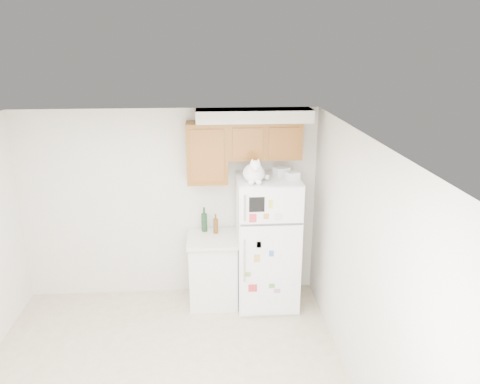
{
  "coord_description": "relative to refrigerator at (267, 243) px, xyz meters",
  "views": [
    {
      "loc": [
        0.5,
        -3.77,
        3.3
      ],
      "look_at": [
        0.88,
        1.55,
        1.55
      ],
      "focal_mm": 35.0,
      "sensor_mm": 36.0,
      "label": 1
    }
  ],
  "objects": [
    {
      "name": "base_counter",
      "position": [
        -0.69,
        0.07,
        -0.39
      ],
      "size": [
        0.64,
        0.64,
        0.92
      ],
      "color": "white",
      "rests_on": "ground_plane"
    },
    {
      "name": "bottle_green",
      "position": [
        -0.79,
        0.26,
        0.23
      ],
      "size": [
        0.08,
        0.08,
        0.33
      ],
      "primitive_type": null,
      "color": "#19381E",
      "rests_on": "base_counter"
    },
    {
      "name": "cat",
      "position": [
        -0.19,
        -0.17,
        0.97
      ],
      "size": [
        0.31,
        0.46,
        0.32
      ],
      "color": "white",
      "rests_on": "refrigerator"
    },
    {
      "name": "refrigerator",
      "position": [
        0.0,
        0.0,
        0.0
      ],
      "size": [
        0.76,
        0.78,
        1.7
      ],
      "color": "white",
      "rests_on": "ground_plane"
    },
    {
      "name": "bottle_amber",
      "position": [
        -0.64,
        0.19,
        0.2
      ],
      "size": [
        0.06,
        0.06,
        0.26
      ],
      "primitive_type": null,
      "color": "#593814",
      "rests_on": "base_counter"
    },
    {
      "name": "storage_box_front",
      "position": [
        0.28,
        -0.07,
        0.89
      ],
      "size": [
        0.18,
        0.16,
        0.09
      ],
      "primitive_type": "cube",
      "rotation": [
        0.0,
        0.0,
        0.4
      ],
      "color": "white",
      "rests_on": "refrigerator"
    },
    {
      "name": "storage_box_back",
      "position": [
        0.18,
        0.11,
        0.9
      ],
      "size": [
        0.22,
        0.19,
        0.1
      ],
      "primitive_type": "cube",
      "rotation": [
        0.0,
        0.0,
        0.42
      ],
      "color": "white",
      "rests_on": "refrigerator"
    },
    {
      "name": "room_shell",
      "position": [
        -1.11,
        -1.36,
        0.82
      ],
      "size": [
        3.84,
        4.04,
        2.52
      ],
      "color": "silver",
      "rests_on": "ground_plane"
    }
  ]
}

